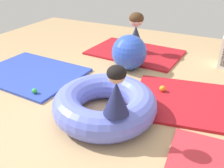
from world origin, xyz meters
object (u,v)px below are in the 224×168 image
object	(u,v)px
child_in_navy	(116,91)
play_ball_red	(116,53)
exercise_ball_large	(129,52)
play_ball_blue	(127,58)
play_ball_orange	(162,89)
adult_seated	(136,33)
inflatable_cushion	(105,104)
play_ball_green	(35,91)

from	to	relation	value
child_in_navy	play_ball_red	distance (m)	2.52
exercise_ball_large	child_in_navy	bearing A→B (deg)	-70.81
play_ball_blue	exercise_ball_large	bearing A→B (deg)	-59.01
play_ball_orange	exercise_ball_large	bearing A→B (deg)	142.89
adult_seated	play_ball_orange	distance (m)	1.72
inflatable_cushion	play_ball_green	size ratio (longest dim) A/B	16.85
play_ball_blue	inflatable_cushion	bearing A→B (deg)	-74.78
play_ball_green	exercise_ball_large	xyz separation A→B (m)	(0.84, 1.50, 0.23)
play_ball_green	play_ball_blue	xyz separation A→B (m)	(0.67, 1.78, -0.01)
play_ball_green	exercise_ball_large	world-z (taller)	exercise_ball_large
child_in_navy	exercise_ball_large	world-z (taller)	child_in_navy
play_ball_green	exercise_ball_large	distance (m)	1.73
adult_seated	exercise_ball_large	bearing A→B (deg)	-143.25
play_ball_blue	play_ball_red	size ratio (longest dim) A/B	0.67
adult_seated	play_ball_green	size ratio (longest dim) A/B	10.36
play_ball_green	play_ball_blue	bearing A→B (deg)	69.44
play_ball_red	play_ball_green	bearing A→B (deg)	-101.78
play_ball_blue	exercise_ball_large	world-z (taller)	exercise_ball_large
play_ball_red	adult_seated	bearing A→B (deg)	55.79
play_ball_orange	child_in_navy	bearing A→B (deg)	-97.75
inflatable_cushion	adult_seated	size ratio (longest dim) A/B	1.63
play_ball_blue	exercise_ball_large	distance (m)	0.41
play_ball_red	exercise_ball_large	distance (m)	0.63
play_ball_orange	play_ball_green	xyz separation A→B (m)	(-1.64, -0.90, -0.01)
play_ball_orange	exercise_ball_large	distance (m)	1.03
adult_seated	exercise_ball_large	distance (m)	0.80
play_ball_blue	adult_seated	bearing A→B (deg)	92.53
inflatable_cushion	play_ball_orange	size ratio (longest dim) A/B	14.45
inflatable_cushion	play_ball_red	size ratio (longest dim) A/B	14.02
child_in_navy	play_ball_green	bearing A→B (deg)	-156.41
play_ball_blue	play_ball_green	bearing A→B (deg)	-110.56
child_in_navy	play_ball_red	bearing A→B (deg)	151.84
child_in_navy	play_ball_green	xyz separation A→B (m)	(-1.47, 0.32, -0.54)
inflatable_cushion	play_ball_blue	distance (m)	1.83
play_ball_orange	play_ball_red	world-z (taller)	play_ball_red
inflatable_cushion	play_ball_blue	world-z (taller)	inflatable_cushion
play_ball_blue	play_ball_red	world-z (taller)	play_ball_red
child_in_navy	play_ball_green	size ratio (longest dim) A/B	7.00
inflatable_cushion	play_ball_green	bearing A→B (deg)	-178.95
child_in_navy	play_ball_orange	bearing A→B (deg)	118.14
play_ball_orange	play_ball_green	size ratio (longest dim) A/B	1.17
play_ball_green	exercise_ball_large	size ratio (longest dim) A/B	0.13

